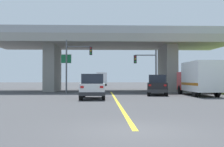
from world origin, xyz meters
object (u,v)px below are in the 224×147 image
object	(u,v)px
suv_lead	(93,86)
semi_truck_distant	(102,79)
traffic_signal_nearside	(148,65)
suv_crossing	(157,85)
highway_sign	(66,64)
box_truck	(199,78)
traffic_signal_farside	(75,60)

from	to	relation	value
suv_lead	semi_truck_distant	bearing A→B (deg)	89.20
suv_lead	traffic_signal_nearside	bearing A→B (deg)	56.66
suv_crossing	highway_sign	size ratio (longest dim) A/B	1.04
suv_crossing	traffic_signal_nearside	world-z (taller)	traffic_signal_nearside
suv_lead	traffic_signal_nearside	distance (m)	11.33
suv_crossing	traffic_signal_nearside	bearing A→B (deg)	103.93
box_truck	traffic_signal_nearside	world-z (taller)	traffic_signal_nearside
box_truck	semi_truck_distant	bearing A→B (deg)	103.87
highway_sign	suv_lead	bearing A→B (deg)	-71.90
box_truck	suv_lead	bearing A→B (deg)	-159.61
highway_sign	semi_truck_distant	world-z (taller)	highway_sign
suv_lead	traffic_signal_farside	bearing A→B (deg)	104.80
box_truck	highway_sign	world-z (taller)	highway_sign
highway_sign	semi_truck_distant	bearing A→B (deg)	82.16
suv_crossing	semi_truck_distant	distance (m)	37.72
highway_sign	box_truck	bearing A→B (deg)	-28.55
traffic_signal_nearside	highway_sign	size ratio (longest dim) A/B	1.06
suv_crossing	semi_truck_distant	xyz separation A→B (m)	(-5.72, 37.28, 0.59)
suv_lead	suv_crossing	xyz separation A→B (m)	(6.31, 4.91, 0.00)
box_truck	suv_crossing	bearing A→B (deg)	162.89
traffic_signal_nearside	semi_truck_distant	xyz separation A→B (m)	(-5.52, 32.90, -1.58)
suv_lead	traffic_signal_farside	distance (m)	9.85
traffic_signal_nearside	traffic_signal_farside	size ratio (longest dim) A/B	0.83
box_truck	highway_sign	distance (m)	15.75
suv_crossing	box_truck	distance (m)	4.00
traffic_signal_farside	semi_truck_distant	distance (m)	33.27
suv_crossing	semi_truck_distant	bearing A→B (deg)	110.07
suv_crossing	highway_sign	distance (m)	12.06
suv_lead	semi_truck_distant	distance (m)	42.20
traffic_signal_farside	highway_sign	bearing A→B (deg)	120.90
suv_lead	traffic_signal_farside	world-z (taller)	traffic_signal_farside
suv_crossing	highway_sign	xyz separation A→B (m)	(-9.98, 6.32, 2.42)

